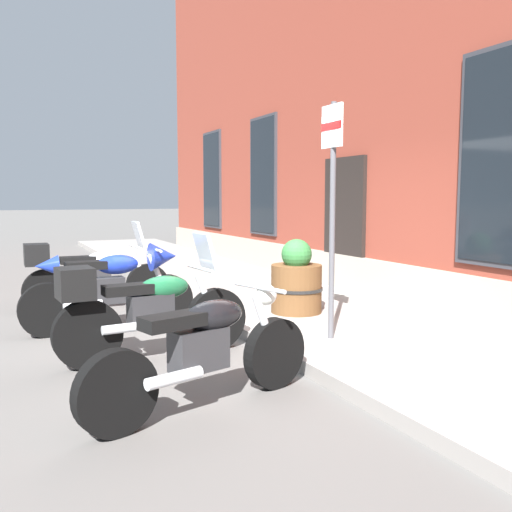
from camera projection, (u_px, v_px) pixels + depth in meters
ground_plane at (231, 333)px, 6.73m from camera, size 140.00×140.00×0.00m
sidewalk at (326, 318)px, 7.29m from camera, size 27.59×2.71×0.13m
motorcycle_silver_touring at (90, 274)px, 8.01m from camera, size 0.62×2.10×1.29m
motorcycle_blue_sport at (116, 284)px, 6.86m from camera, size 0.62×2.14×1.07m
motorcycle_green_touring at (145, 308)px, 5.57m from camera, size 0.62×2.04×1.28m
motorcycle_black_naked at (207, 350)px, 4.28m from camera, size 0.80×2.06×0.92m
parking_sign at (332, 188)px, 5.81m from camera, size 0.36×0.07×2.50m
barrel_planter at (296, 283)px, 7.28m from camera, size 0.70×0.70×0.97m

